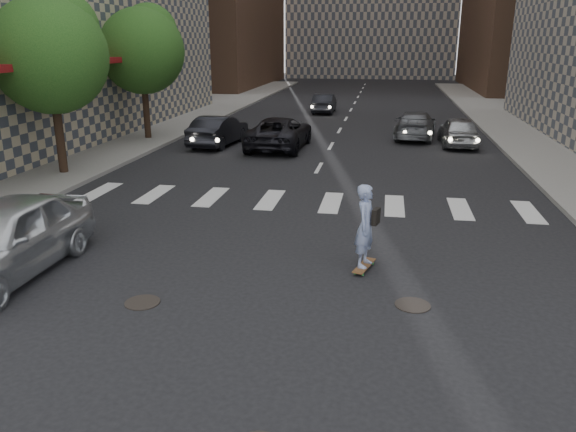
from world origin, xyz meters
name	(u,v)px	position (x,y,z in m)	size (l,w,h in m)	color
ground	(223,342)	(0.00, 0.00, 0.00)	(160.00, 160.00, 0.00)	black
sidewalk_left	(70,133)	(-14.50, 20.00, 0.07)	(13.00, 80.00, 0.15)	gray
tree_b	(52,50)	(-9.45, 11.14, 4.65)	(4.20, 4.20, 6.60)	#382619
tree_c	(144,47)	(-9.45, 19.14, 4.65)	(4.20, 4.20, 6.60)	#382619
manhole_b	(142,302)	(-2.00, 1.20, 0.01)	(0.70, 0.70, 0.02)	black
manhole_c	(413,305)	(3.30, 2.00, 0.01)	(0.70, 0.70, 0.02)	black
skateboarder	(366,226)	(2.28, 3.67, 1.04)	(0.62, 1.03, 1.99)	brown
silver_sedan	(3,239)	(-5.50, 2.00, 0.86)	(2.02, 5.02, 1.71)	silver
traffic_car_a	(219,131)	(-5.48, 18.23, 0.73)	(1.55, 4.44, 1.46)	black
traffic_car_b	(416,125)	(4.16, 22.00, 0.70)	(1.96, 4.81, 1.40)	slate
traffic_car_c	(280,133)	(-2.38, 18.00, 0.75)	(2.47, 5.36, 1.49)	black
traffic_car_d	(459,131)	(6.14, 20.20, 0.72)	(1.70, 4.24, 1.44)	#A2A5A9
traffic_car_e	(324,103)	(-1.77, 32.00, 0.66)	(1.40, 4.01, 1.32)	black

